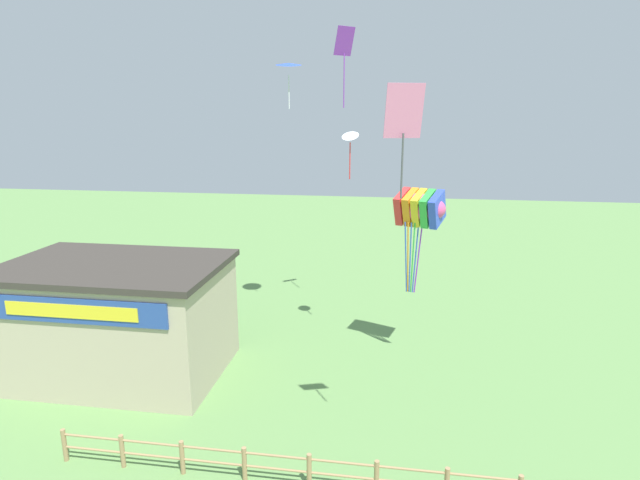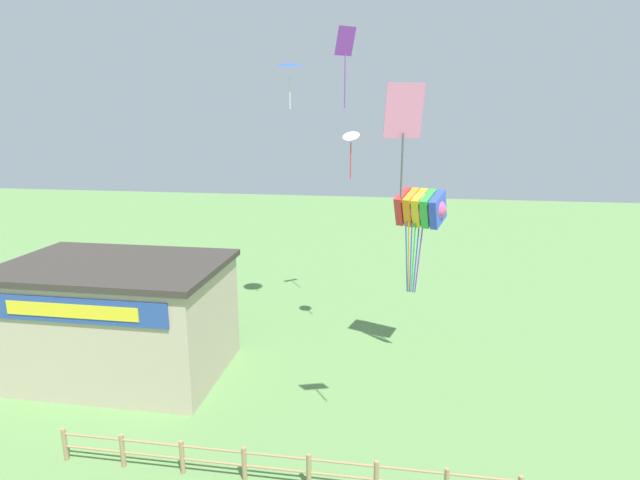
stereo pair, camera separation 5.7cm
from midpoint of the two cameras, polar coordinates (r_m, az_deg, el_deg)
name	(u,v)px [view 2 (the right image)]	position (r m, az deg, el deg)	size (l,w,h in m)	color
wooden_fence	(309,469)	(15.29, -1.16, -24.66)	(15.10, 0.14, 1.06)	#9E7F56
seaside_building	(118,318)	(21.79, -21.98, -8.23)	(8.53, 5.60, 4.63)	#B7A88E
kite_rainbow_parafoil	(420,208)	(20.59, 11.48, 3.57)	(2.54, 2.20, 4.38)	#E54C8C
kite_white_delta	(351,138)	(21.31, 3.63, 11.51)	(0.85, 0.80, 2.03)	white
kite_purple_streamer	(345,49)	(24.42, 2.98, 20.93)	(0.98, 0.90, 3.56)	purple
kite_blue_delta	(289,65)	(23.67, -3.44, 19.35)	(1.39, 1.39, 2.10)	blue
kite_pink_diamond	(404,119)	(12.78, 9.68, 13.49)	(0.99, 0.55, 2.82)	pink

